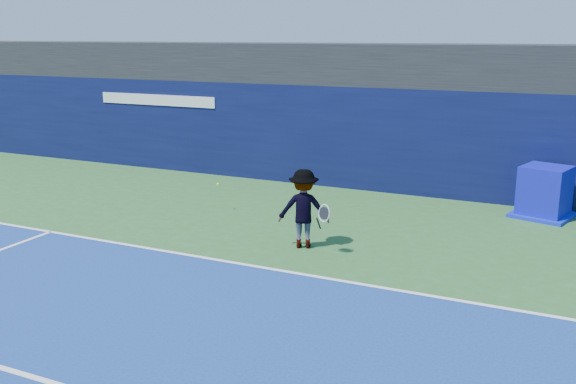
{
  "coord_description": "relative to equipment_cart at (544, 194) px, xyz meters",
  "views": [
    {
      "loc": [
        6.04,
        -7.56,
        4.47
      ],
      "look_at": [
        0.07,
        5.2,
        1.0
      ],
      "focal_mm": 40.0,
      "sensor_mm": 36.0,
      "label": 1
    }
  ],
  "objects": [
    {
      "name": "tennis_ball",
      "position": [
        -7.67,
        -3.04,
        0.13
      ],
      "size": [
        0.07,
        0.07,
        0.07
      ],
      "color": "#B5DA18",
      "rests_on": "ground"
    },
    {
      "name": "back_wall_assembly",
      "position": [
        -5.27,
        1.23,
        0.91
      ],
      "size": [
        36.0,
        1.03,
        3.0
      ],
      "color": "#0A0F37",
      "rests_on": "ground"
    },
    {
      "name": "baseline",
      "position": [
        -5.26,
        -6.27,
        -0.58
      ],
      "size": [
        24.0,
        0.1,
        0.01
      ],
      "primitive_type": "cube",
      "color": "white",
      "rests_on": "ground"
    },
    {
      "name": "equipment_cart",
      "position": [
        0.0,
        0.0,
        0.0
      ],
      "size": [
        1.65,
        1.65,
        1.29
      ],
      "color": "#0C0EAA",
      "rests_on": "ground"
    },
    {
      "name": "service_line",
      "position": [
        -5.26,
        -11.27,
        -0.58
      ],
      "size": [
        24.0,
        0.1,
        0.01
      ],
      "primitive_type": "cube",
      "color": "white",
      "rests_on": "ground"
    },
    {
      "name": "stadium_band",
      "position": [
        -5.26,
        2.23,
        3.01
      ],
      "size": [
        36.0,
        3.0,
        1.2
      ],
      "primitive_type": "cube",
      "color": "black",
      "rests_on": "back_wall_assembly"
    },
    {
      "name": "ground",
      "position": [
        -5.26,
        -9.27,
        -0.59
      ],
      "size": [
        80.0,
        80.0,
        0.0
      ],
      "primitive_type": "plane",
      "color": "#2B5F2B",
      "rests_on": "ground"
    },
    {
      "name": "tennis_player",
      "position": [
        -4.51,
        -4.74,
        0.27
      ],
      "size": [
        1.37,
        0.98,
        1.71
      ],
      "color": "silver",
      "rests_on": "ground"
    }
  ]
}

